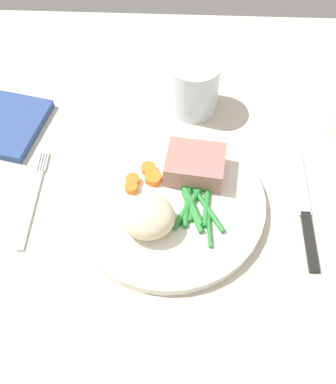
{
  "coord_description": "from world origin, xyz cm",
  "views": [
    {
      "loc": [
        -0.02,
        -33.63,
        54.06
      ],
      "look_at": [
        -1.46,
        0.36,
        4.6
      ],
      "focal_mm": 41.26,
      "sensor_mm": 36.0,
      "label": 1
    }
  ],
  "objects_px": {
    "meat_portion": "(195,165)",
    "water_glass": "(194,90)",
    "dinner_plate": "(168,199)",
    "fork": "(33,198)",
    "knife": "(304,208)"
  },
  "relations": [
    {
      "from": "meat_portion",
      "to": "water_glass",
      "type": "relative_size",
      "value": 0.93
    },
    {
      "from": "dinner_plate",
      "to": "water_glass",
      "type": "relative_size",
      "value": 3.1
    },
    {
      "from": "dinner_plate",
      "to": "water_glass",
      "type": "height_order",
      "value": "water_glass"
    },
    {
      "from": "fork",
      "to": "knife",
      "type": "distance_m",
      "value": 0.38
    },
    {
      "from": "fork",
      "to": "knife",
      "type": "bearing_deg",
      "value": 0.1
    },
    {
      "from": "knife",
      "to": "water_glass",
      "type": "distance_m",
      "value": 0.25
    },
    {
      "from": "dinner_plate",
      "to": "knife",
      "type": "xyz_separation_m",
      "value": [
        0.19,
        -0.0,
        -0.01
      ]
    },
    {
      "from": "meat_portion",
      "to": "knife",
      "type": "xyz_separation_m",
      "value": [
        0.15,
        -0.05,
        -0.03
      ]
    },
    {
      "from": "meat_portion",
      "to": "fork",
      "type": "relative_size",
      "value": 0.49
    },
    {
      "from": "meat_portion",
      "to": "knife",
      "type": "bearing_deg",
      "value": -16.37
    },
    {
      "from": "fork",
      "to": "water_glass",
      "type": "relative_size",
      "value": 1.91
    },
    {
      "from": "fork",
      "to": "dinner_plate",
      "type": "bearing_deg",
      "value": 0.92
    },
    {
      "from": "knife",
      "to": "dinner_plate",
      "type": "bearing_deg",
      "value": 175.69
    },
    {
      "from": "dinner_plate",
      "to": "knife",
      "type": "height_order",
      "value": "dinner_plate"
    },
    {
      "from": "fork",
      "to": "knife",
      "type": "height_order",
      "value": "knife"
    }
  ]
}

